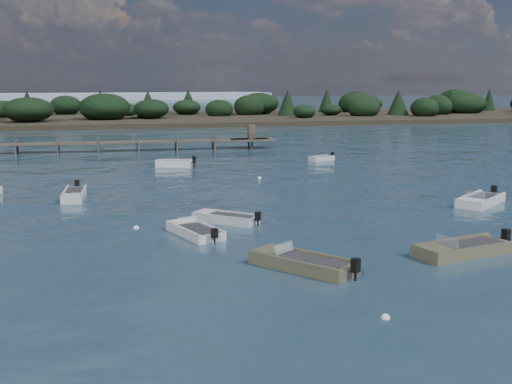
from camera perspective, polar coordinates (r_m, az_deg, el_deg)
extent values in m
plane|color=#182A38|center=(85.39, -4.78, 4.69)|extent=(400.00, 400.00, 0.00)
cube|color=#AEB4B6|center=(44.83, -15.86, -0.41)|extent=(1.50, 4.49, 0.68)
cube|color=#AEB4B6|center=(43.11, -16.09, -0.30)|extent=(1.23, 1.11, 0.14)
cube|color=#242426|center=(45.12, -15.84, 0.07)|extent=(1.18, 3.06, 0.12)
cube|color=#AEB4B6|center=(44.71, -15.12, 0.11)|extent=(0.30, 4.44, 0.14)
cube|color=#AEB4B6|center=(44.82, -16.65, 0.06)|extent=(0.30, 4.44, 0.14)
cube|color=black|center=(47.13, -15.62, 0.73)|extent=(0.34, 0.28, 0.53)
cylinder|color=black|center=(47.21, -15.60, 0.17)|extent=(0.10, 0.10, 0.53)
cube|color=silver|center=(59.05, -7.30, 2.35)|extent=(3.45, 2.05, 0.75)
cube|color=silver|center=(59.19, -8.49, 2.77)|extent=(1.04, 1.32, 0.15)
cube|color=#242426|center=(58.97, -7.06, 2.69)|extent=(2.39, 1.55, 0.13)
cube|color=silver|center=(58.42, -7.40, 2.70)|extent=(3.16, 0.93, 0.15)
cube|color=silver|center=(59.56, -7.23, 2.85)|extent=(3.16, 0.93, 0.15)
cube|color=black|center=(58.72, -5.53, 2.90)|extent=(0.38, 0.43, 0.59)
cylinder|color=black|center=(58.79, -5.52, 2.40)|extent=(0.13, 0.13, 0.59)
cube|color=#676144|center=(27.35, 4.22, -6.64)|extent=(4.19, 4.69, 0.70)
cube|color=#676144|center=(28.24, 1.30, -5.21)|extent=(1.89, 1.82, 0.14)
cube|color=#242426|center=(27.06, 4.87, -6.10)|extent=(3.01, 3.31, 0.12)
cube|color=#676144|center=(26.62, 3.25, -6.18)|extent=(2.94, 3.71, 0.14)
cube|color=#676144|center=(27.87, 5.17, -5.46)|extent=(2.94, 3.71, 0.14)
cube|color=black|center=(25.90, 8.85, -6.47)|extent=(0.44, 0.43, 0.55)
cylinder|color=black|center=(26.04, 8.82, -7.48)|extent=(0.14, 0.14, 0.55)
cube|color=silver|center=(27.74, 2.51, -4.98)|extent=(1.06, 0.88, 0.42)
cube|color=#676144|center=(30.97, 18.00, -5.12)|extent=(5.12, 2.93, 0.70)
cube|color=#676144|center=(29.63, 15.52, -4.85)|extent=(1.52, 1.86, 0.14)
cube|color=#242426|center=(31.16, 18.54, -4.43)|extent=(3.53, 2.20, 0.12)
cube|color=#676144|center=(30.30, 19.16, -4.71)|extent=(4.71, 1.29, 0.14)
cube|color=#676144|center=(31.45, 16.96, -4.06)|extent=(4.71, 1.29, 0.14)
cube|color=black|center=(32.72, 21.33, -3.56)|extent=(0.36, 0.40, 0.55)
cylinder|color=black|center=(32.83, 21.27, -4.38)|extent=(0.12, 0.12, 0.55)
cube|color=silver|center=(30.09, 16.63, -4.20)|extent=(0.47, 1.30, 0.42)
cube|color=#AEB4B6|center=(63.01, 5.85, 2.84)|extent=(2.80, 2.06, 0.61)
cube|color=#AEB4B6|center=(62.29, 5.20, 3.10)|extent=(0.97, 1.11, 0.12)
cube|color=#242426|center=(63.12, 5.99, 3.11)|extent=(1.96, 1.51, 0.10)
cube|color=#AEB4B6|center=(62.64, 6.16, 3.12)|extent=(2.39, 1.21, 0.12)
cube|color=#AEB4B6|center=(63.30, 5.56, 3.21)|extent=(2.39, 1.21, 0.12)
cube|color=black|center=(64.00, 6.82, 3.35)|extent=(0.35, 0.37, 0.48)
cylinder|color=black|center=(64.05, 6.81, 2.98)|extent=(0.12, 0.12, 0.48)
cube|color=silver|center=(33.18, -5.44, -3.69)|extent=(2.72, 4.13, 0.60)
cube|color=silver|center=(34.38, -6.55, -2.63)|extent=(1.61, 1.33, 0.12)
cube|color=#242426|center=(32.85, -5.21, -3.32)|extent=(2.02, 2.87, 0.10)
cube|color=silver|center=(32.80, -6.57, -3.25)|extent=(1.37, 3.66, 0.12)
cube|color=silver|center=(33.42, -4.36, -2.96)|extent=(1.37, 3.66, 0.12)
cube|color=black|center=(31.26, -3.71, -3.67)|extent=(0.35, 0.32, 0.47)
cylinder|color=black|center=(31.36, -3.70, -4.40)|extent=(0.11, 0.11, 0.47)
cube|color=silver|center=(33.80, -6.10, -2.48)|extent=(1.09, 0.49, 0.36)
cube|color=#AEB4B6|center=(36.00, -2.70, -2.56)|extent=(3.70, 3.44, 0.61)
cube|color=#AEB4B6|center=(36.64, -4.59, -1.79)|extent=(1.49, 1.53, 0.12)
cube|color=#242426|center=(35.80, -2.30, -2.16)|extent=(2.62, 2.47, 0.10)
cube|color=#AEB4B6|center=(35.38, -3.23, -2.20)|extent=(2.86, 2.46, 0.12)
cube|color=#AEB4B6|center=(36.48, -2.19, -1.82)|extent=(2.86, 2.46, 0.12)
cube|color=black|center=(34.95, 0.17, -2.16)|extent=(0.38, 0.38, 0.48)
cylinder|color=black|center=(35.04, 0.16, -2.83)|extent=(0.12, 0.12, 0.48)
cube|color=silver|center=(43.46, 19.33, -0.92)|extent=(4.57, 4.13, 0.70)
cube|color=silver|center=(41.80, 18.59, -0.72)|extent=(1.80, 1.87, 0.14)
cube|color=#242426|center=(43.74, 19.51, -0.42)|extent=(3.23, 2.97, 0.12)
cube|color=silver|center=(43.14, 20.35, -0.50)|extent=(3.58, 2.90, 0.14)
cube|color=silver|center=(43.64, 18.39, -0.27)|extent=(3.58, 2.90, 0.14)
cube|color=black|center=(45.67, 20.40, 0.20)|extent=(0.43, 0.44, 0.55)
cylinder|color=black|center=(45.75, 20.36, -0.39)|extent=(0.14, 0.14, 0.55)
cube|color=silver|center=(42.43, 18.94, -0.26)|extent=(0.89, 1.05, 0.42)
sphere|color=silver|center=(22.38, 11.42, -10.95)|extent=(0.32, 0.32, 0.32)
sphere|color=silver|center=(35.08, -10.60, -3.21)|extent=(0.32, 0.32, 0.32)
sphere|color=silver|center=(51.73, 0.31, 1.22)|extent=(0.32, 0.32, 0.32)
cube|color=#4A4236|center=(74.24, -0.41, 4.69)|extent=(5.00, 3.20, 0.18)
cube|color=#4A4236|center=(74.16, -0.41, 5.38)|extent=(0.80, 0.80, 1.60)
cylinder|color=#4A4236|center=(72.39, -20.60, 3.43)|extent=(0.20, 0.20, 2.20)
cylinder|color=#4A4236|center=(74.08, -20.43, 3.58)|extent=(0.20, 0.20, 2.20)
cylinder|color=#4A4236|center=(71.94, -17.23, 3.59)|extent=(0.20, 0.20, 2.20)
cylinder|color=#4A4236|center=(73.63, -17.14, 3.73)|extent=(0.20, 0.20, 2.20)
cylinder|color=#4A4236|center=(71.73, -13.83, 3.73)|extent=(0.20, 0.20, 2.20)
cylinder|color=#4A4236|center=(73.43, -13.81, 3.87)|extent=(0.20, 0.20, 2.20)
cylinder|color=#4A4236|center=(71.78, -10.42, 3.86)|extent=(0.20, 0.20, 2.20)
cylinder|color=#4A4236|center=(73.48, -10.48, 4.00)|extent=(0.20, 0.20, 2.20)
cylinder|color=#4A4236|center=(72.09, -7.02, 3.98)|extent=(0.20, 0.20, 2.20)
cylinder|color=#4A4236|center=(73.78, -7.16, 4.11)|extent=(0.20, 0.20, 2.20)
cylinder|color=#4A4236|center=(72.64, -3.66, 4.08)|extent=(0.20, 0.20, 2.20)
cylinder|color=#4A4236|center=(74.32, -3.88, 4.21)|extent=(0.20, 0.20, 2.20)
cylinder|color=#4A4236|center=(73.44, -0.37, 4.16)|extent=(0.20, 0.20, 2.20)
cylinder|color=#4A4236|center=(75.10, -0.65, 4.29)|extent=(0.20, 0.20, 2.20)
cube|color=black|center=(129.79, 3.73, 6.53)|extent=(190.00, 40.00, 1.60)
ellipsoid|color=black|center=(129.65, 3.75, 7.77)|extent=(180.50, 36.00, 4.40)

